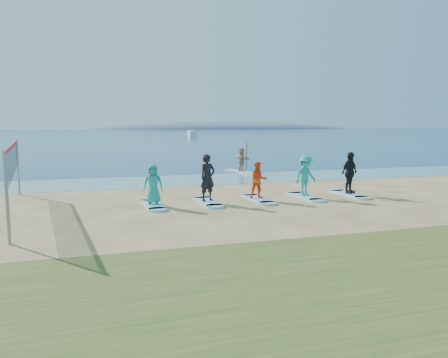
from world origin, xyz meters
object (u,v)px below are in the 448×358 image
object	(u,v)px
paddleboard	(242,172)
surfboard_2	(258,199)
boat_offshore_b	(192,136)
surfboard_4	(349,194)
surfboard_0	(153,205)
surfboard_1	(208,202)
volleyball_net	(13,160)
paddleboarder	(242,159)
student_3	(306,176)
surfboard_3	(305,197)
student_0	(153,184)
student_1	(208,178)
student_2	(258,180)
student_4	(350,173)

from	to	relation	value
paddleboard	surfboard_2	bearing A→B (deg)	-126.71
boat_offshore_b	surfboard_2	size ratio (longest dim) A/B	2.38
paddleboard	surfboard_4	world-z (taller)	paddleboard
surfboard_0	surfboard_2	bearing A→B (deg)	0.00
surfboard_0	surfboard_1	size ratio (longest dim) A/B	1.00
volleyball_net	surfboard_0	world-z (taller)	volleyball_net
surfboard_0	surfboard_1	world-z (taller)	same
paddleboarder	student_3	size ratio (longest dim) A/B	0.87
paddleboarder	boat_offshore_b	xyz separation A→B (m)	(17.95, 90.82, -0.88)
boat_offshore_b	surfboard_3	distance (m)	102.71
surfboard_1	surfboard_2	size ratio (longest dim) A/B	1.00
paddleboard	surfboard_2	xyz separation A→B (m)	(-2.92, -10.18, -0.01)
student_0	surfboard_4	world-z (taller)	student_0
surfboard_0	student_1	world-z (taller)	student_1
surfboard_0	student_0	xyz separation A→B (m)	(0.00, 0.00, 0.81)
surfboard_3	student_3	distance (m)	0.92
paddleboard	student_2	world-z (taller)	student_2
student_2	surfboard_3	size ratio (longest dim) A/B	0.70
surfboard_0	student_2	xyz separation A→B (m)	(4.41, 0.00, 0.81)
volleyball_net	paddleboarder	size ratio (longest dim) A/B	5.94
boat_offshore_b	student_4	size ratio (longest dim) A/B	2.82
student_2	surfboard_3	distance (m)	2.35
volleyball_net	paddleboard	xyz separation A→B (m)	(12.26, 10.08, -1.84)
student_3	volleyball_net	bearing A→B (deg)	162.60
paddleboarder	boat_offshore_b	distance (m)	92.58
boat_offshore_b	student_0	world-z (taller)	student_0
paddleboard	student_2	size ratio (longest dim) A/B	1.96
student_3	student_4	xyz separation A→B (m)	(2.20, 0.00, 0.05)
surfboard_1	surfboard_4	distance (m)	6.61
surfboard_2	surfboard_4	distance (m)	4.41
student_0	student_3	distance (m)	6.61
surfboard_2	surfboard_3	xyz separation A→B (m)	(2.20, 0.00, 0.00)
paddleboard	student_2	distance (m)	10.62
surfboard_0	student_1	distance (m)	2.42
paddleboarder	student_4	world-z (taller)	student_4
volleyball_net	student_0	distance (m)	5.04
paddleboard	student_2	xyz separation A→B (m)	(-2.92, -10.18, 0.80)
paddleboard	surfboard_3	xyz separation A→B (m)	(-0.71, -10.18, -0.01)
paddleboard	surfboard_2	world-z (taller)	paddleboard
student_4	surfboard_2	bearing A→B (deg)	155.48
paddleboard	surfboard_3	size ratio (longest dim) A/B	1.36
surfboard_1	student_2	size ratio (longest dim) A/B	1.43
surfboard_2	student_4	size ratio (longest dim) A/B	1.18
student_1	student_4	world-z (taller)	student_1
paddleboarder	volleyball_net	bearing A→B (deg)	118.37
volleyball_net	student_1	distance (m)	7.19
student_1	surfboard_3	xyz separation A→B (m)	(4.41, 0.00, -0.99)
surfboard_1	surfboard_3	bearing A→B (deg)	0.00
boat_offshore_b	student_4	xyz separation A→B (m)	(-16.46, -101.00, 1.02)
student_2	student_3	xyz separation A→B (m)	(2.20, 0.00, 0.11)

